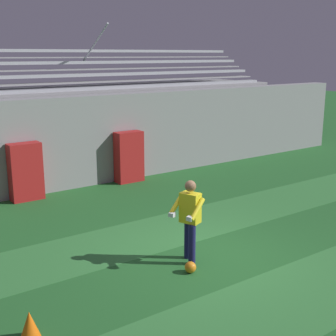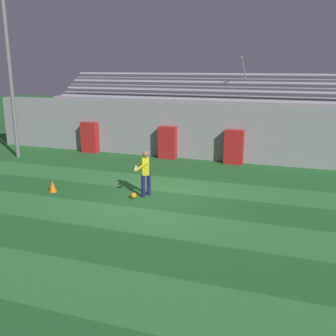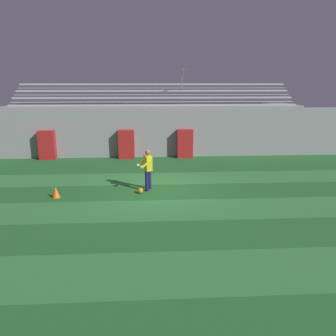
{
  "view_description": "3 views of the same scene",
  "coord_description": "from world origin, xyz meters",
  "px_view_note": "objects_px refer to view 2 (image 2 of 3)",
  "views": [
    {
      "loc": [
        -5.83,
        -6.75,
        4.03
      ],
      "look_at": [
        -0.11,
        1.26,
        1.63
      ],
      "focal_mm": 50.0,
      "sensor_mm": 36.0,
      "label": 1
    },
    {
      "loc": [
        4.8,
        -12.51,
        4.61
      ],
      "look_at": [
        0.52,
        -0.28,
        1.22
      ],
      "focal_mm": 42.0,
      "sensor_mm": 36.0,
      "label": 2
    },
    {
      "loc": [
        -0.36,
        -12.66,
        4.22
      ],
      "look_at": [
        0.36,
        -0.01,
        0.93
      ],
      "focal_mm": 35.0,
      "sensor_mm": 36.0,
      "label": 3
    }
  ],
  "objects_px": {
    "floodlight_pole": "(7,44)",
    "traffic_cone": "(53,186)",
    "soccer_ball": "(134,196)",
    "padding_pillar_far_left": "(90,137)",
    "goalkeeper": "(145,171)",
    "padding_pillar_gate_left": "(167,143)",
    "padding_pillar_gate_right": "(234,147)"
  },
  "relations": [
    {
      "from": "floodlight_pole",
      "to": "traffic_cone",
      "type": "distance_m",
      "value": 8.63
    },
    {
      "from": "floodlight_pole",
      "to": "soccer_ball",
      "type": "relative_size",
      "value": 40.78
    },
    {
      "from": "padding_pillar_gate_left",
      "to": "floodlight_pole",
      "type": "relative_size",
      "value": 0.18
    },
    {
      "from": "padding_pillar_far_left",
      "to": "goalkeeper",
      "type": "relative_size",
      "value": 0.98
    },
    {
      "from": "padding_pillar_gate_right",
      "to": "padding_pillar_far_left",
      "type": "relative_size",
      "value": 1.0
    },
    {
      "from": "soccer_ball",
      "to": "traffic_cone",
      "type": "bearing_deg",
      "value": -174.86
    },
    {
      "from": "soccer_ball",
      "to": "traffic_cone",
      "type": "distance_m",
      "value": 3.21
    },
    {
      "from": "goalkeeper",
      "to": "floodlight_pole",
      "type": "bearing_deg",
      "value": 157.24
    },
    {
      "from": "padding_pillar_far_left",
      "to": "soccer_ball",
      "type": "xyz_separation_m",
      "value": [
        5.41,
        -6.31,
        -0.71
      ]
    },
    {
      "from": "padding_pillar_gate_right",
      "to": "floodlight_pole",
      "type": "height_order",
      "value": "floodlight_pole"
    },
    {
      "from": "padding_pillar_gate_left",
      "to": "goalkeeper",
      "type": "bearing_deg",
      "value": -78.15
    },
    {
      "from": "goalkeeper",
      "to": "soccer_ball",
      "type": "distance_m",
      "value": 0.99
    },
    {
      "from": "padding_pillar_gate_left",
      "to": "goalkeeper",
      "type": "distance_m",
      "value": 6.03
    },
    {
      "from": "padding_pillar_far_left",
      "to": "traffic_cone",
      "type": "distance_m",
      "value": 6.99
    },
    {
      "from": "floodlight_pole",
      "to": "traffic_cone",
      "type": "bearing_deg",
      "value": -39.99
    },
    {
      "from": "padding_pillar_gate_left",
      "to": "soccer_ball",
      "type": "distance_m",
      "value": 6.42
    },
    {
      "from": "padding_pillar_gate_right",
      "to": "soccer_ball",
      "type": "xyz_separation_m",
      "value": [
        -2.44,
        -6.31,
        -0.71
      ]
    },
    {
      "from": "padding_pillar_far_left",
      "to": "goalkeeper",
      "type": "bearing_deg",
      "value": -45.93
    },
    {
      "from": "goalkeeper",
      "to": "traffic_cone",
      "type": "height_order",
      "value": "goalkeeper"
    },
    {
      "from": "traffic_cone",
      "to": "padding_pillar_gate_right",
      "type": "bearing_deg",
      "value": 49.51
    },
    {
      "from": "goalkeeper",
      "to": "traffic_cone",
      "type": "distance_m",
      "value": 3.64
    },
    {
      "from": "floodlight_pole",
      "to": "goalkeeper",
      "type": "xyz_separation_m",
      "value": [
        8.67,
        -3.64,
        -4.63
      ]
    },
    {
      "from": "padding_pillar_far_left",
      "to": "padding_pillar_gate_left",
      "type": "bearing_deg",
      "value": 0.0
    },
    {
      "from": "padding_pillar_far_left",
      "to": "soccer_ball",
      "type": "height_order",
      "value": "padding_pillar_far_left"
    },
    {
      "from": "goalkeeper",
      "to": "soccer_ball",
      "type": "bearing_deg",
      "value": -125.46
    },
    {
      "from": "padding_pillar_gate_right",
      "to": "traffic_cone",
      "type": "height_order",
      "value": "padding_pillar_gate_right"
    },
    {
      "from": "padding_pillar_gate_right",
      "to": "traffic_cone",
      "type": "distance_m",
      "value": 8.7
    },
    {
      "from": "padding_pillar_far_left",
      "to": "traffic_cone",
      "type": "height_order",
      "value": "padding_pillar_far_left"
    },
    {
      "from": "soccer_ball",
      "to": "traffic_cone",
      "type": "height_order",
      "value": "traffic_cone"
    },
    {
      "from": "padding_pillar_gate_left",
      "to": "padding_pillar_far_left",
      "type": "height_order",
      "value": "same"
    },
    {
      "from": "padding_pillar_gate_right",
      "to": "floodlight_pole",
      "type": "bearing_deg",
      "value": -168.19
    },
    {
      "from": "padding_pillar_gate_left",
      "to": "padding_pillar_far_left",
      "type": "relative_size",
      "value": 1.0
    }
  ]
}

